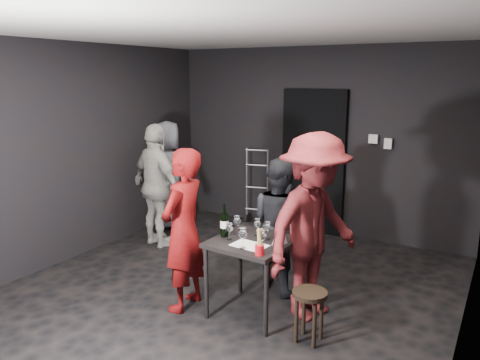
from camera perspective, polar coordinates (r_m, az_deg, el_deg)
The scene contains 26 objects.
floor at distance 5.15m, azimuth -1.87°, elevation -13.74°, with size 4.50×5.00×0.02m, color black.
ceiling at distance 4.64m, azimuth -2.12°, elevation 17.71°, with size 4.50×5.00×0.02m, color silver.
wall_back at distance 6.92m, azimuth 9.19°, elevation 4.68°, with size 4.50×0.04×2.70m, color black.
wall_left at distance 6.20m, azimuth -19.87°, elevation 3.16°, with size 0.04×5.00×2.70m, color black.
wall_right at distance 4.02m, azimuth 26.29°, elevation -2.23°, with size 0.04×5.00×2.70m, color black.
doorway at distance 6.92m, azimuth 8.92°, elevation 2.16°, with size 0.95×0.10×2.10m, color black.
wallbox_upper at distance 6.61m, azimuth 15.96°, elevation 4.85°, with size 0.12×0.06×0.12m, color #B7B7B2.
wallbox_lower at distance 6.57m, azimuth 17.62°, elevation 4.26°, with size 0.10×0.06×0.14m, color #B7B7B2.
hand_truck at distance 7.27m, azimuth 1.92°, elevation -3.91°, with size 0.40×0.34×1.20m.
tasting_table at distance 4.54m, azimuth 1.49°, elevation -8.52°, with size 0.72×0.72×0.75m.
stool at distance 4.23m, azimuth 8.47°, elevation -14.61°, with size 0.31×0.31×0.47m.
server_red at distance 4.61m, azimuth -6.93°, elevation -5.30°, with size 0.64×0.42×1.75m, color maroon.
woman_black at distance 5.08m, azimuth 4.91°, elevation -5.65°, with size 0.68×0.37×1.40m, color black.
man_maroon at distance 4.42m, azimuth 9.05°, elevation -3.56°, with size 1.38×0.64×2.14m, color maroon.
bystander_cream at distance 6.37m, azimuth -10.12°, elevation 0.15°, with size 1.09×0.52×1.87m, color beige.
bystander_grey at distance 7.08m, azimuth -8.80°, elevation 1.14°, with size 0.88×0.48×1.79m, color gray.
tasting_mat at distance 4.37m, azimuth 1.17°, elevation -7.97°, with size 0.32×0.22×0.00m, color white.
wine_glass_a at distance 4.49m, azimuth -1.29°, elevation -6.19°, with size 0.07×0.07×0.18m, color white, non-canonical shape.
wine_glass_b at distance 4.63m, azimuth -0.37°, elevation -5.41°, with size 0.08×0.08×0.21m, color white, non-canonical shape.
wine_glass_c at distance 4.60m, azimuth 2.12°, elevation -5.68°, with size 0.07×0.07×0.19m, color white, non-canonical shape.
wine_glass_d at distance 4.27m, azimuth 0.35°, elevation -6.96°, with size 0.08×0.08×0.22m, color white, non-canonical shape.
wine_glass_e at distance 4.22m, azimuth 2.66°, elevation -7.22°, with size 0.08×0.08×0.22m, color white, non-canonical shape.
wine_glass_f at distance 4.51m, azimuth 3.34°, elevation -6.09°, with size 0.07×0.07×0.19m, color white, non-canonical shape.
wine_bottle at distance 4.57m, azimuth -1.93°, elevation -5.41°, with size 0.08×0.08×0.32m.
breadstick_cup at distance 4.12m, azimuth 2.42°, elevation -7.60°, with size 0.08×0.08×0.26m.
reserved_card at distance 4.39m, azimuth 4.67°, elevation -7.19°, with size 0.09×0.14×0.11m, color white, non-canonical shape.
Camera 1 is at (2.48, -3.90, 2.29)m, focal length 35.00 mm.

